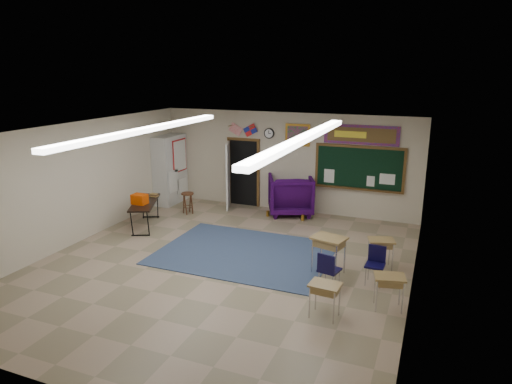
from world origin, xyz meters
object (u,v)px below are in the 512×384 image
at_px(wooden_stool, 188,203).
at_px(student_desk_front_right, 381,252).
at_px(student_desk_front_left, 328,253).
at_px(folding_table, 145,213).
at_px(wingback_armchair, 290,195).

bearing_deg(wooden_stool, student_desk_front_right, -17.15).
height_order(student_desk_front_left, folding_table, folding_table).
distance_m(student_desk_front_right, wooden_stool, 6.16).
bearing_deg(folding_table, student_desk_front_left, -35.64).
relative_size(wingback_armchair, wooden_stool, 2.02).
relative_size(wingback_armchair, folding_table, 0.72).
bearing_deg(student_desk_front_left, student_desk_front_right, 49.85).
relative_size(student_desk_front_left, folding_table, 0.45).
distance_m(folding_table, wooden_stool, 1.54).
bearing_deg(wingback_armchair, folding_table, 14.13).
bearing_deg(folding_table, wooden_stool, 46.45).
relative_size(wingback_armchair, student_desk_front_right, 1.98).
xyz_separation_m(student_desk_front_left, wooden_stool, (-4.89, 2.52, -0.12)).
distance_m(wingback_armchair, folding_table, 4.27).
height_order(wingback_armchair, student_desk_front_left, wingback_armchair).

